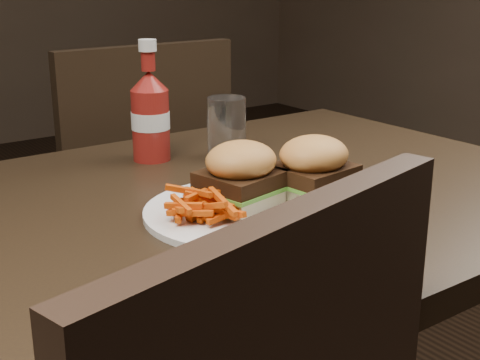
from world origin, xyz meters
TOP-DOWN VIEW (x-y plane):
  - dining_table at (0.00, 0.00)m, footprint 1.20×0.80m
  - chair_far at (0.18, 0.74)m, footprint 0.46×0.46m
  - plate at (-0.00, -0.09)m, footprint 0.29×0.29m
  - sandwich_half_a at (0.00, -0.07)m, footprint 0.11×0.11m
  - sandwich_half_b at (0.11, -0.11)m, footprint 0.10×0.10m
  - fries_pile at (-0.06, -0.08)m, footprint 0.11×0.11m
  - ketchup_bottle at (0.03, 0.24)m, footprint 0.09×0.09m
  - tumbler at (0.15, 0.18)m, footprint 0.08×0.08m

SIDE VIEW (x-z plane):
  - chair_far at x=0.18m, z-range 0.41..0.45m
  - dining_table at x=0.00m, z-range 0.71..0.75m
  - plate at x=0.00m, z-range 0.75..0.76m
  - sandwich_half_a at x=0.00m, z-range 0.76..0.78m
  - sandwich_half_b at x=0.11m, z-range 0.76..0.78m
  - fries_pile at x=-0.06m, z-range 0.76..0.80m
  - tumbler at x=0.15m, z-range 0.75..0.86m
  - ketchup_bottle at x=0.03m, z-range 0.74..0.88m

